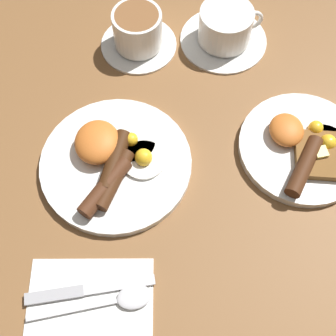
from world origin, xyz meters
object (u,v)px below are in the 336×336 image
teacup_near (138,32)px  spoon (122,300)px  breakfast_plate_far (304,147)px  teacup_far (225,29)px  knife (83,291)px  breakfast_plate_near (114,161)px

teacup_near → spoon: (0.48, -0.02, -0.03)m
breakfast_plate_far → spoon: 0.39m
teacup_far → knife: (0.47, -0.24, -0.03)m
breakfast_plate_near → spoon: bearing=4.2°
breakfast_plate_near → breakfast_plate_far: (-0.02, 0.32, -0.00)m
breakfast_plate_far → spoon: breakfast_plate_far is taller
breakfast_plate_near → spoon: breakfast_plate_near is taller
teacup_near → knife: 0.48m
teacup_near → knife: bearing=-9.7°
teacup_near → teacup_far: 0.16m
teacup_far → spoon: bearing=-20.9°
breakfast_plate_near → knife: breakfast_plate_near is taller
teacup_near → teacup_far: teacup_near is taller
breakfast_plate_near → knife: 0.21m
spoon → breakfast_plate_far: bearing=28.8°
breakfast_plate_near → spoon: (0.22, 0.02, -0.01)m
teacup_far → knife: 0.53m
breakfast_plate_far → knife: 0.42m
teacup_near → knife: (0.47, -0.08, -0.03)m
knife → spoon: (0.01, 0.06, 0.00)m
teacup_far → spoon: 0.52m
breakfast_plate_near → teacup_far: 0.34m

